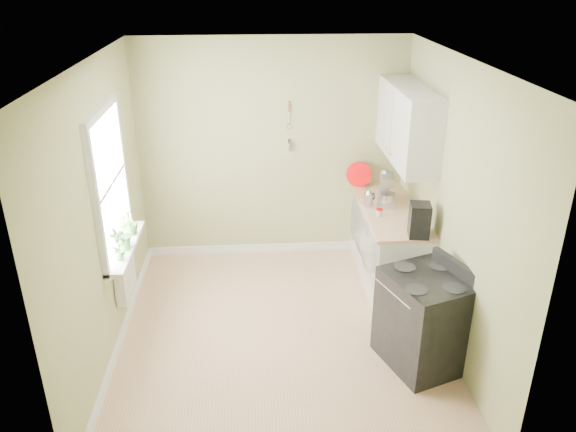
{
  "coord_description": "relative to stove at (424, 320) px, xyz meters",
  "views": [
    {
      "loc": [
        -0.25,
        -4.68,
        3.42
      ],
      "look_at": [
        0.11,
        0.55,
        1.05
      ],
      "focal_mm": 35.0,
      "sensor_mm": 36.0,
      "label": 1
    }
  ],
  "objects": [
    {
      "name": "plant_a",
      "position": [
        -2.78,
        0.51,
        0.6
      ],
      "size": [
        0.19,
        0.2,
        0.32
      ],
      "primitive_type": "imported",
      "rotation": [
        0.0,
        0.0,
        0.93
      ],
      "color": "#3E7233",
      "rests_on": "window_sill"
    },
    {
      "name": "upper_cabinets",
      "position": [
        0.15,
        1.6,
        1.39
      ],
      "size": [
        0.35,
        1.4,
        0.8
      ],
      "primitive_type": "cube",
      "color": "white",
      "rests_on": "wall_right"
    },
    {
      "name": "wall_left",
      "position": [
        -2.89,
        0.5,
        0.89
      ],
      "size": [
        0.02,
        3.6,
        2.7
      ],
      "primitive_type": "cube",
      "color": "tan",
      "rests_on": "floor"
    },
    {
      "name": "kettle",
      "position": [
        -0.23,
        1.59,
        0.55
      ],
      "size": [
        0.18,
        0.11,
        0.19
      ],
      "color": "silver",
      "rests_on": "countertop"
    },
    {
      "name": "radiator",
      "position": [
        -2.82,
        0.75,
        0.09
      ],
      "size": [
        0.12,
        0.5,
        0.35
      ],
      "primitive_type": "cube",
      "color": "white",
      "rests_on": "wall_left"
    },
    {
      "name": "window",
      "position": [
        -2.86,
        0.8,
        1.09
      ],
      "size": [
        0.06,
        1.14,
        1.44
      ],
      "color": "white",
      "rests_on": "wall_left"
    },
    {
      "name": "stand_mixer",
      "position": [
        -0.02,
        1.63,
        0.62
      ],
      "size": [
        0.25,
        0.34,
        0.38
      ],
      "color": "#B2B2B7",
      "rests_on": "countertop"
    },
    {
      "name": "jar",
      "position": [
        -0.16,
        1.31,
        0.49
      ],
      "size": [
        0.07,
        0.07,
        0.08
      ],
      "color": "beige",
      "rests_on": "countertop"
    },
    {
      "name": "window_sill",
      "position": [
        -2.79,
        0.8,
        0.42
      ],
      "size": [
        0.18,
        1.14,
        0.04
      ],
      "primitive_type": "cube",
      "color": "white",
      "rests_on": "wall_left"
    },
    {
      "name": "countertop",
      "position": [
        0.01,
        1.5,
        0.43
      ],
      "size": [
        0.64,
        1.6,
        0.04
      ],
      "primitive_type": "cube",
      "color": "#DDB087",
      "rests_on": "base_cabinets"
    },
    {
      "name": "wall_back",
      "position": [
        -1.28,
        2.31,
        0.89
      ],
      "size": [
        3.2,
        0.02,
        2.7
      ],
      "primitive_type": "cube",
      "color": "tan",
      "rests_on": "floor"
    },
    {
      "name": "ceiling",
      "position": [
        -1.28,
        0.5,
        2.25
      ],
      "size": [
        3.2,
        3.6,
        0.02
      ],
      "primitive_type": "cube",
      "color": "white",
      "rests_on": "wall_back"
    },
    {
      "name": "base_cabinets",
      "position": [
        0.02,
        1.5,
        -0.02
      ],
      "size": [
        0.6,
        1.6,
        0.87
      ],
      "primitive_type": "cube",
      "color": "white",
      "rests_on": "floor"
    },
    {
      "name": "plant_c",
      "position": [
        -2.78,
        1.06,
        0.58
      ],
      "size": [
        0.2,
        0.2,
        0.27
      ],
      "primitive_type": "imported",
      "rotation": [
        0.0,
        0.0,
        4.22
      ],
      "color": "#3E7233",
      "rests_on": "window_sill"
    },
    {
      "name": "red_tray",
      "position": [
        -0.23,
        2.2,
        0.61
      ],
      "size": [
        0.31,
        0.15,
        0.31
      ],
      "primitive_type": "cylinder",
      "rotation": [
        1.45,
        0.0,
        -0.32
      ],
      "color": "#C3060B",
      "rests_on": "countertop"
    },
    {
      "name": "wall_utensils",
      "position": [
        -1.08,
        2.28,
        1.11
      ],
      "size": [
        0.02,
        0.14,
        0.58
      ],
      "color": "#DDB087",
      "rests_on": "wall_back"
    },
    {
      "name": "stove",
      "position": [
        0.0,
        0.0,
        0.0
      ],
      "size": [
        0.87,
        0.91,
        1.02
      ],
      "color": "black",
      "rests_on": "floor"
    },
    {
      "name": "coffee_maker",
      "position": [
        0.12,
        0.8,
        0.62
      ],
      "size": [
        0.23,
        0.25,
        0.35
      ],
      "color": "black",
      "rests_on": "countertop"
    },
    {
      "name": "wall_right",
      "position": [
        0.33,
        0.5,
        0.89
      ],
      "size": [
        0.02,
        3.6,
        2.7
      ],
      "primitive_type": "cube",
      "color": "tan",
      "rests_on": "floor"
    },
    {
      "name": "floor",
      "position": [
        -1.28,
        0.5,
        -0.47
      ],
      "size": [
        3.2,
        3.6,
        0.02
      ],
      "primitive_type": "cube",
      "color": "tan",
      "rests_on": "ground"
    },
    {
      "name": "plant_b",
      "position": [
        -2.78,
        0.74,
        0.61
      ],
      "size": [
        0.2,
        0.22,
        0.33
      ],
      "primitive_type": "imported",
      "rotation": [
        0.0,
        0.0,
        1.9
      ],
      "color": "#3E7233",
      "rests_on": "window_sill"
    }
  ]
}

